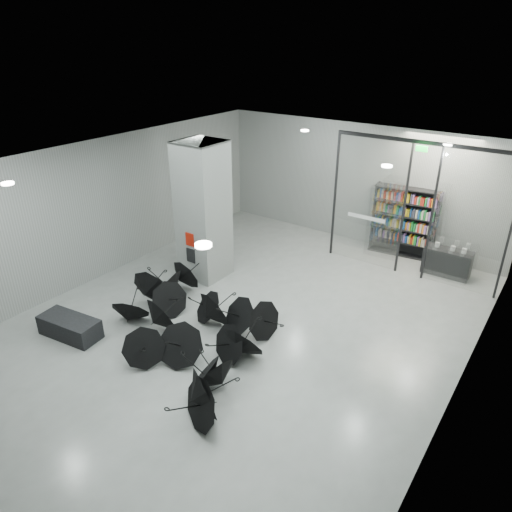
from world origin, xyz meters
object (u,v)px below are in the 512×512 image
Objects in this scene: bookshelf at (404,222)px; umbrella_cluster at (193,332)px; shop_counter at (447,262)px; bench at (70,327)px; column at (203,212)px.

umbrella_cluster is at bearing -113.02° from bookshelf.
shop_counter is at bearing 61.05° from umbrella_cluster.
bench is 10.32m from bookshelf.
shop_counter is 7.98m from umbrella_cluster.
bookshelf is at bearing 158.44° from shop_counter.
column reaches higher than umbrella_cluster.
shop_counter is (1.62, -0.61, -0.72)m from bookshelf.
column is 2.64× the size of bench.
bench is 0.29× the size of umbrella_cluster.
bench is at bearing -124.74° from bookshelf.
bookshelf is 1.88m from shop_counter.
bench is at bearing -150.61° from umbrella_cluster.
umbrella_cluster is (-3.86, -6.98, -0.09)m from shop_counter.
umbrella_cluster reaches higher than shop_counter.
shop_counter is 0.26× the size of umbrella_cluster.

